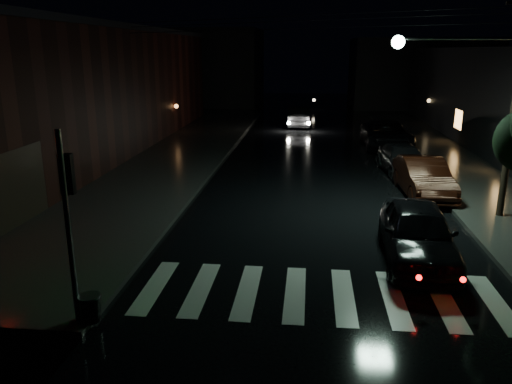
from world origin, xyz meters
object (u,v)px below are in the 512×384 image
(parked_car_c, at_px, (403,160))
(oncoming_car, at_px, (299,116))
(parked_car_a, at_px, (418,233))
(parked_car_d, at_px, (386,135))
(parked_car_b, at_px, (423,177))

(parked_car_c, bearing_deg, oncoming_car, 104.69)
(parked_car_a, distance_m, parked_car_d, 17.39)
(oncoming_car, bearing_deg, parked_car_c, 108.74)
(parked_car_b, relative_size, parked_car_c, 1.00)
(parked_car_c, distance_m, oncoming_car, 16.03)
(parked_car_b, height_order, parked_car_c, parked_car_b)
(parked_car_d, bearing_deg, parked_car_b, -90.09)
(parked_car_a, xyz_separation_m, parked_car_d, (1.56, 17.32, 0.00))
(parked_car_d, bearing_deg, parked_car_c, -91.37)
(parked_car_a, bearing_deg, oncoming_car, 101.85)
(parked_car_a, bearing_deg, parked_car_c, 85.39)
(parked_car_b, distance_m, parked_car_c, 3.86)
(parked_car_a, relative_size, parked_car_b, 1.02)
(parked_car_d, bearing_deg, oncoming_car, 123.23)
(parked_car_b, xyz_separation_m, oncoming_car, (-5.60, 18.94, 0.01))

